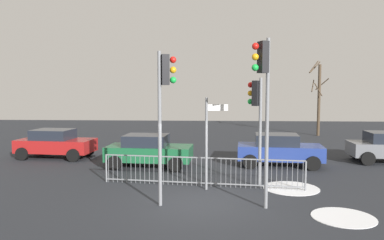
{
  "coord_description": "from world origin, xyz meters",
  "views": [
    {
      "loc": [
        0.35,
        -11.39,
        3.53
      ],
      "look_at": [
        -0.4,
        2.49,
        2.37
      ],
      "focal_mm": 34.77,
      "sensor_mm": 36.0,
      "label": 1
    }
  ],
  "objects_px": {
    "traffic_light_foreground_left": "(164,93)",
    "bare_tree_left": "(319,97)",
    "traffic_light_foreground_right": "(263,85)",
    "traffic_light_mid_left": "(257,107)",
    "car_red_trailing": "(55,143)",
    "car_green_mid": "(149,150)",
    "direction_sign_post": "(208,139)",
    "car_blue_far": "(279,149)"
  },
  "relations": [
    {
      "from": "traffic_light_foreground_left",
      "to": "bare_tree_left",
      "type": "xyz_separation_m",
      "value": [
        9.47,
        17.55,
        -0.5
      ]
    },
    {
      "from": "traffic_light_foreground_left",
      "to": "traffic_light_foreground_right",
      "type": "xyz_separation_m",
      "value": [
        2.9,
        -0.18,
        0.24
      ]
    },
    {
      "from": "traffic_light_mid_left",
      "to": "car_red_trailing",
      "type": "distance_m",
      "value": 11.09
    },
    {
      "from": "traffic_light_foreground_left",
      "to": "car_red_trailing",
      "type": "distance_m",
      "value": 10.3
    },
    {
      "from": "bare_tree_left",
      "to": "car_green_mid",
      "type": "bearing_deg",
      "value": -132.18
    },
    {
      "from": "traffic_light_foreground_right",
      "to": "car_green_mid",
      "type": "relative_size",
      "value": 1.28
    },
    {
      "from": "traffic_light_foreground_left",
      "to": "bare_tree_left",
      "type": "height_order",
      "value": "bare_tree_left"
    },
    {
      "from": "direction_sign_post",
      "to": "bare_tree_left",
      "type": "height_order",
      "value": "bare_tree_left"
    },
    {
      "from": "traffic_light_mid_left",
      "to": "direction_sign_post",
      "type": "bearing_deg",
      "value": 142.74
    },
    {
      "from": "car_blue_far",
      "to": "car_green_mid",
      "type": "distance_m",
      "value": 5.97
    },
    {
      "from": "car_blue_far",
      "to": "car_red_trailing",
      "type": "distance_m",
      "value": 11.19
    },
    {
      "from": "traffic_light_foreground_left",
      "to": "car_blue_far",
      "type": "distance_m",
      "value": 8.01
    },
    {
      "from": "car_blue_far",
      "to": "car_red_trailing",
      "type": "relative_size",
      "value": 1.0
    },
    {
      "from": "car_blue_far",
      "to": "car_green_mid",
      "type": "bearing_deg",
      "value": -169.37
    },
    {
      "from": "car_red_trailing",
      "to": "bare_tree_left",
      "type": "height_order",
      "value": "bare_tree_left"
    },
    {
      "from": "traffic_light_foreground_left",
      "to": "direction_sign_post",
      "type": "relative_size",
      "value": 1.43
    },
    {
      "from": "traffic_light_mid_left",
      "to": "bare_tree_left",
      "type": "bearing_deg",
      "value": 12.85
    },
    {
      "from": "traffic_light_foreground_left",
      "to": "traffic_light_foreground_right",
      "type": "height_order",
      "value": "traffic_light_foreground_right"
    },
    {
      "from": "traffic_light_mid_left",
      "to": "traffic_light_foreground_left",
      "type": "distance_m",
      "value": 3.87
    },
    {
      "from": "car_green_mid",
      "to": "traffic_light_mid_left",
      "type": "bearing_deg",
      "value": -31.37
    },
    {
      "from": "traffic_light_mid_left",
      "to": "direction_sign_post",
      "type": "relative_size",
      "value": 1.21
    },
    {
      "from": "traffic_light_mid_left",
      "to": "traffic_light_foreground_right",
      "type": "bearing_deg",
      "value": -146.85
    },
    {
      "from": "direction_sign_post",
      "to": "car_blue_far",
      "type": "xyz_separation_m",
      "value": [
        3.21,
        4.25,
        -1.04
      ]
    },
    {
      "from": "traffic_light_foreground_left",
      "to": "car_red_trailing",
      "type": "height_order",
      "value": "traffic_light_foreground_left"
    },
    {
      "from": "car_blue_far",
      "to": "car_red_trailing",
      "type": "xyz_separation_m",
      "value": [
        -11.11,
        1.38,
        0.0
      ]
    },
    {
      "from": "direction_sign_post",
      "to": "car_blue_far",
      "type": "bearing_deg",
      "value": 48.57
    },
    {
      "from": "traffic_light_foreground_left",
      "to": "car_green_mid",
      "type": "bearing_deg",
      "value": 175.97
    },
    {
      "from": "traffic_light_foreground_right",
      "to": "direction_sign_post",
      "type": "height_order",
      "value": "traffic_light_foreground_right"
    },
    {
      "from": "car_red_trailing",
      "to": "car_green_mid",
      "type": "height_order",
      "value": "same"
    },
    {
      "from": "traffic_light_foreground_left",
      "to": "car_blue_far",
      "type": "relative_size",
      "value": 1.18
    },
    {
      "from": "traffic_light_foreground_right",
      "to": "direction_sign_post",
      "type": "distance_m",
      "value": 3.16
    },
    {
      "from": "car_blue_far",
      "to": "car_green_mid",
      "type": "relative_size",
      "value": 1.01
    },
    {
      "from": "traffic_light_mid_left",
      "to": "bare_tree_left",
      "type": "xyz_separation_m",
      "value": [
        6.45,
        15.2,
        0.02
      ]
    },
    {
      "from": "direction_sign_post",
      "to": "bare_tree_left",
      "type": "bearing_deg",
      "value": 58.23
    },
    {
      "from": "bare_tree_left",
      "to": "traffic_light_foreground_right",
      "type": "bearing_deg",
      "value": -110.32
    },
    {
      "from": "traffic_light_mid_left",
      "to": "car_green_mid",
      "type": "height_order",
      "value": "traffic_light_mid_left"
    },
    {
      "from": "traffic_light_mid_left",
      "to": "car_blue_far",
      "type": "xyz_separation_m",
      "value": [
        1.49,
        3.72,
        -2.11
      ]
    },
    {
      "from": "bare_tree_left",
      "to": "direction_sign_post",
      "type": "bearing_deg",
      "value": -117.48
    },
    {
      "from": "car_green_mid",
      "to": "bare_tree_left",
      "type": "distance_m",
      "value": 16.38
    },
    {
      "from": "car_green_mid",
      "to": "bare_tree_left",
      "type": "xyz_separation_m",
      "value": [
        10.91,
        12.04,
        2.14
      ]
    },
    {
      "from": "traffic_light_foreground_right",
      "to": "car_green_mid",
      "type": "bearing_deg",
      "value": 15.36
    },
    {
      "from": "traffic_light_foreground_left",
      "to": "car_green_mid",
      "type": "relative_size",
      "value": 1.19
    }
  ]
}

